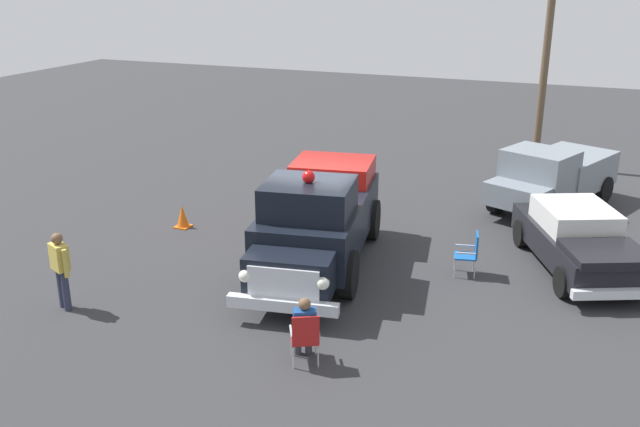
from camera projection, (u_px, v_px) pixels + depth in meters
name	position (u px, v px, depth m)	size (l,w,h in m)	color
ground_plane	(309.00, 255.00, 17.20)	(60.00, 60.00, 0.00)	#333335
vintage_fire_truck	(318.00, 218.00, 16.25)	(6.23, 3.20, 2.59)	black
classic_hot_rod	(579.00, 240.00, 16.16)	(4.74, 3.47, 1.46)	black
parked_pickup	(553.00, 175.00, 20.27)	(5.12, 3.51, 1.90)	black
lawn_chair_near_truck	(305.00, 335.00, 12.26)	(0.67, 0.67, 1.02)	#B7BABF
lawn_chair_by_car	(471.00, 251.00, 15.92)	(0.60, 0.60, 1.02)	#B7BABF
spectator_seated	(304.00, 326.00, 12.35)	(0.64, 0.58, 1.29)	#383842
spectator_standing	(61.00, 266.00, 14.20)	(0.41, 0.62, 1.68)	#2D334C
utility_pole	(545.00, 60.00, 23.71)	(1.38, 1.18, 7.16)	brown
traffic_cone	(183.00, 216.00, 18.96)	(0.40, 0.40, 0.64)	orange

